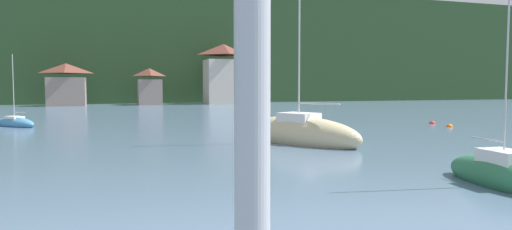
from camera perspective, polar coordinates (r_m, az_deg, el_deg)
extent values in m
cube|color=#264223|center=(101.55, -14.67, 7.79)|extent=(352.00, 44.34, 20.90)
ellipsoid|color=#264223|center=(112.40, -15.30, 5.77)|extent=(246.40, 31.04, 48.57)
cube|color=gray|center=(73.36, -22.91, 2.75)|extent=(5.38, 4.25, 4.26)
pyramid|color=brown|center=(73.41, -22.98, 5.49)|extent=(5.65, 4.46, 1.49)
cube|color=gray|center=(73.38, -13.35, 2.84)|extent=(3.60, 4.43, 4.00)
pyramid|color=brown|center=(73.41, -13.39, 5.31)|extent=(3.78, 4.65, 1.26)
cube|color=beige|center=(75.74, -4.13, 4.21)|extent=(6.06, 5.30, 7.34)
pyramid|color=brown|center=(75.99, -4.15, 8.28)|extent=(6.36, 5.56, 1.85)
ellipsoid|color=#2D754C|center=(15.15, 28.86, -6.91)|extent=(1.68, 4.43, 1.20)
cylinder|color=#B7B7BC|center=(14.93, 29.25, 5.56)|extent=(0.05, 0.05, 5.89)
cylinder|color=#ADADB2|center=(15.50, 27.33, -2.77)|extent=(0.15, 1.32, 0.05)
cube|color=silver|center=(15.07, 28.92, -4.80)|extent=(1.02, 1.37, 0.47)
ellipsoid|color=teal|center=(37.34, -28.32, -0.95)|extent=(3.87, 4.22, 0.94)
cylinder|color=#B7B7BC|center=(37.24, -28.44, 3.12)|extent=(0.05, 0.05, 4.79)
cylinder|color=#ADADB2|center=(36.69, -27.82, 0.29)|extent=(0.94, 1.08, 0.05)
cube|color=silver|center=(37.31, -28.34, -0.34)|extent=(1.51, 1.57, 0.28)
ellipsoid|color=#CCBC8E|center=(23.28, 5.43, -2.51)|extent=(5.25, 7.57, 1.93)
cylinder|color=#B7B7BC|center=(23.30, 5.51, 10.21)|extent=(0.09, 0.09, 9.26)
cylinder|color=#ADADB2|center=(22.39, 7.96, 1.44)|extent=(1.23, 2.28, 0.08)
cube|color=silver|center=(23.21, 5.45, -0.46)|extent=(2.12, 2.33, 0.60)
sphere|color=red|center=(37.76, 21.48, -1.04)|extent=(0.48, 0.48, 0.48)
sphere|color=red|center=(37.81, 2.74, -0.79)|extent=(0.48, 0.48, 0.48)
sphere|color=orange|center=(35.24, 23.38, -1.41)|extent=(0.45, 0.45, 0.45)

